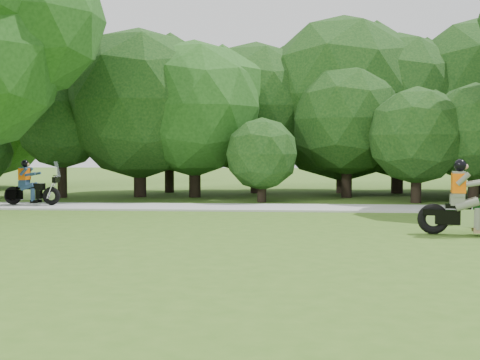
{
  "coord_description": "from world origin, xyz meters",
  "views": [
    {
      "loc": [
        -0.43,
        -11.9,
        1.99
      ],
      "look_at": [
        -1.45,
        2.71,
        1.22
      ],
      "focal_mm": 45.0,
      "sensor_mm": 36.0,
      "label": 1
    }
  ],
  "objects": [
    {
      "name": "ground",
      "position": [
        0.0,
        0.0,
        0.0
      ],
      "size": [
        100.0,
        100.0,
        0.0
      ],
      "primitive_type": "plane",
      "color": "#3A5F1B",
      "rests_on": "ground"
    },
    {
      "name": "walkway",
      "position": [
        0.0,
        8.0,
        0.03
      ],
      "size": [
        60.0,
        2.2,
        0.06
      ],
      "primitive_type": "cube",
      "color": "#A7A7A2",
      "rests_on": "ground"
    },
    {
      "name": "touring_motorcycle",
      "position": [
        -9.11,
        8.09,
        0.62
      ],
      "size": [
        2.02,
        0.63,
        1.54
      ],
      "rotation": [
        0.0,
        0.0,
        -0.05
      ],
      "color": "black",
      "rests_on": "walkway"
    },
    {
      "name": "tree_line",
      "position": [
        1.68,
        14.45,
        3.71
      ],
      "size": [
        40.64,
        12.1,
        7.9
      ],
      "color": "black",
      "rests_on": "ground"
    },
    {
      "name": "chopper_motorcycle",
      "position": [
        3.81,
        2.12,
        0.65
      ],
      "size": [
        2.44,
        0.87,
        1.75
      ],
      "rotation": [
        0.0,
        0.0,
        -0.19
      ],
      "color": "black",
      "rests_on": "ground"
    }
  ]
}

